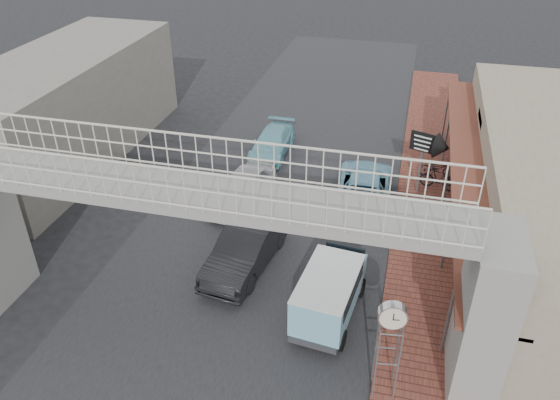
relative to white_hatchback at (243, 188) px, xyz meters
The scene contains 14 objects.
ground 3.94m from the white_hatchback, 68.73° to the right, with size 120.00×120.00×0.00m, color black.
road_strip 3.94m from the white_hatchback, 68.73° to the right, with size 10.00×60.00×0.01m, color black.
sidewalk 7.96m from the white_hatchback, ahead, with size 3.00×40.00×0.10m, color brown.
footbridge 8.12m from the white_hatchback, 79.54° to the right, with size 16.40×2.40×6.34m.
building_far_left 10.05m from the white_hatchback, 166.00° to the left, with size 5.00×14.00×5.00m, color gray.
white_hatchback is the anchor object (origin of this frame).
dark_sedan 4.28m from the white_hatchback, 70.83° to the right, with size 1.65×4.72×1.56m, color black.
angkot_curb 5.25m from the white_hatchback, 17.92° to the left, with size 2.30×4.98×1.39m, color #77B4CE.
angkot_far 4.85m from the white_hatchback, 89.96° to the left, with size 1.66×4.09×1.19m, color #73B9C8.
angkot_van 7.61m from the white_hatchback, 51.35° to the right, with size 2.03×3.81×1.79m.
motorcycle_near 9.11m from the white_hatchback, 27.93° to the left, with size 0.57×1.63×0.86m, color black.
motorcycle_far 8.69m from the white_hatchback, 21.01° to the left, with size 0.48×1.69×1.02m, color black.
street_clock 11.00m from the white_hatchback, 51.70° to the right, with size 0.80×0.68×3.15m.
arrow_sign 8.43m from the white_hatchback, 16.71° to the left, with size 1.78×1.20×2.95m.
Camera 1 is at (5.02, -15.36, 12.57)m, focal length 35.00 mm.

